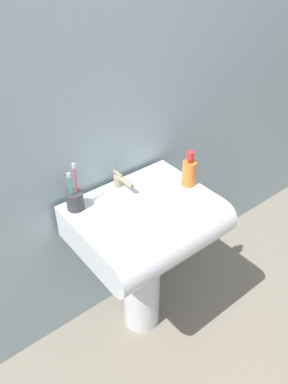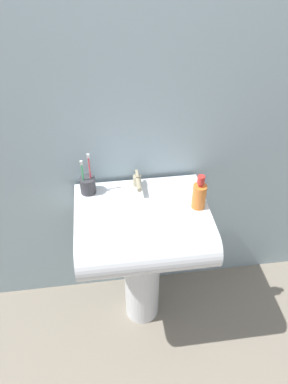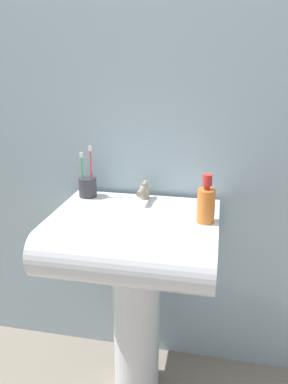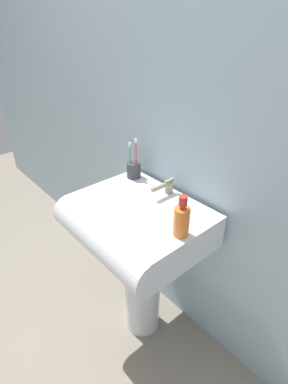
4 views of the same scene
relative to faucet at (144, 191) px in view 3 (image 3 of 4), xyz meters
name	(u,v)px [view 3 (image 3 of 4)]	position (x,y,z in m)	size (l,w,h in m)	color
ground_plane	(137,384)	(0.00, -0.15, -0.84)	(6.00, 6.00, 0.00)	gray
wall_back	(149,95)	(0.00, 0.11, 0.36)	(5.00, 0.05, 2.40)	#9EB7C1
sink_pedestal	(136,323)	(0.00, -0.15, -0.52)	(0.19, 0.19, 0.64)	white
sink_basin	(132,240)	(0.00, -0.20, -0.12)	(0.60, 0.49, 0.16)	white
faucet	(144,191)	(0.00, 0.00, 0.00)	(0.04, 0.13, 0.07)	tan
toothbrush_cup	(88,186)	(-0.23, 0.00, 0.01)	(0.07, 0.07, 0.21)	#38383D
soap_bottle	(206,204)	(0.25, -0.17, 0.03)	(0.06, 0.06, 0.17)	orange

